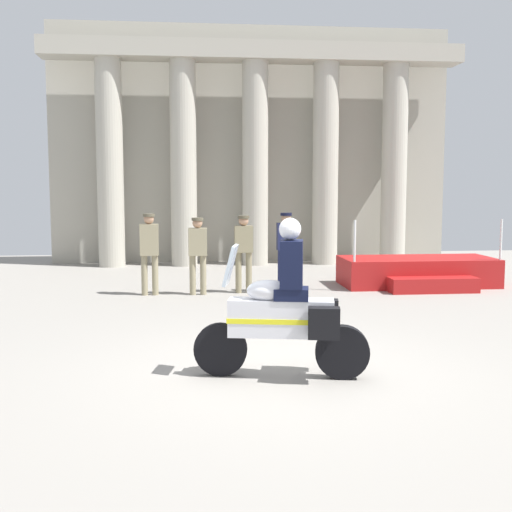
{
  "coord_description": "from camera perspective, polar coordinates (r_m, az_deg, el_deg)",
  "views": [
    {
      "loc": [
        -1.09,
        -7.73,
        2.27
      ],
      "look_at": [
        -0.01,
        2.77,
        1.12
      ],
      "focal_mm": 45.54,
      "sensor_mm": 36.0,
      "label": 1
    }
  ],
  "objects": [
    {
      "name": "colonnade_backdrop",
      "position": [
        19.21,
        -0.23,
        10.09
      ],
      "size": [
        11.81,
        1.59,
        6.94
      ],
      "color": "#A49F91",
      "rests_on": "ground_plane"
    },
    {
      "name": "ground_plane",
      "position": [
        8.13,
        2.09,
        -10.03
      ],
      "size": [
        28.0,
        28.0,
        0.0
      ],
      "primitive_type": "plane",
      "color": "gray"
    },
    {
      "name": "officer_in_row_1",
      "position": [
        13.53,
        -5.14,
        0.57
      ],
      "size": [
        0.39,
        0.24,
        1.61
      ],
      "rotation": [
        0.0,
        0.0,
        3.17
      ],
      "color": "gray",
      "rests_on": "ground_plane"
    },
    {
      "name": "officer_in_row_0",
      "position": [
        13.6,
        -9.35,
        0.75
      ],
      "size": [
        0.39,
        0.24,
        1.7
      ],
      "rotation": [
        0.0,
        0.0,
        3.17
      ],
      "color": "gray",
      "rests_on": "ground_plane"
    },
    {
      "name": "officer_in_row_3",
      "position": [
        13.78,
        2.65,
        0.93
      ],
      "size": [
        0.39,
        0.24,
        1.7
      ],
      "rotation": [
        0.0,
        0.0,
        3.17
      ],
      "color": "#191E42",
      "rests_on": "ground_plane"
    },
    {
      "name": "officer_in_row_2",
      "position": [
        13.72,
        -1.1,
        0.76
      ],
      "size": [
        0.39,
        0.24,
        1.64
      ],
      "rotation": [
        0.0,
        0.0,
        3.17
      ],
      "color": "#847A5B",
      "rests_on": "ground_plane"
    },
    {
      "name": "motorcycle_with_rider",
      "position": [
        7.68,
        2.75,
        -4.9
      ],
      "size": [
        2.08,
        0.8,
        1.9
      ],
      "rotation": [
        0.0,
        0.0,
        2.95
      ],
      "color": "black",
      "rests_on": "ground_plane"
    },
    {
      "name": "reviewing_stand",
      "position": [
        15.2,
        14.08,
        -1.42
      ],
      "size": [
        3.45,
        1.98,
        1.54
      ],
      "color": "#A51919",
      "rests_on": "ground_plane"
    }
  ]
}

